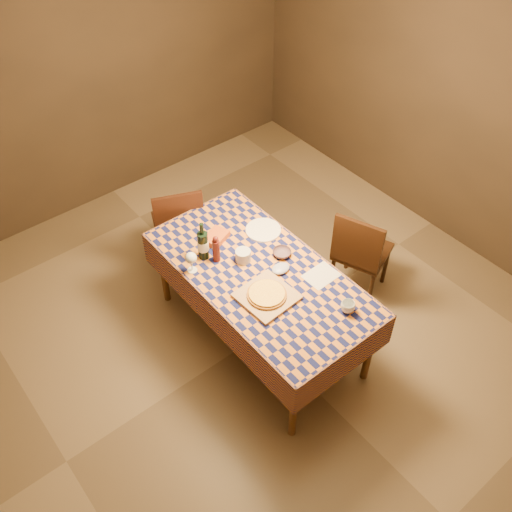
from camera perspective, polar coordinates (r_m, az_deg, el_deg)
name	(u,v)px	position (r m, az deg, el deg)	size (l,w,h in m)	color
room	(261,213)	(3.85, 0.47, 4.35)	(5.00, 5.10, 2.70)	brown
dining_table	(260,279)	(4.30, 0.42, -2.31)	(0.94, 1.84, 0.77)	brown
cutting_board	(267,296)	(4.07, 1.08, -4.05)	(0.37, 0.37, 0.02)	#A87D4F
pizza	(267,294)	(4.05, 1.09, -3.82)	(0.36, 0.36, 0.03)	#975919
pepper_mill	(216,249)	(4.27, -4.01, 0.66)	(0.06, 0.06, 0.24)	#481411
bowl	(282,253)	(4.36, 2.61, 0.30)	(0.14, 0.14, 0.04)	#59404B
wine_glass	(191,259)	(4.19, -6.52, -0.26)	(0.09, 0.09, 0.18)	white
wine_bottle	(203,245)	(4.29, -5.32, 1.13)	(0.10, 0.10, 0.33)	black
deli_tub	(243,256)	(4.30, -1.30, 0.02)	(0.12, 0.12, 0.10)	silver
takeout_container	(216,237)	(4.49, -4.03, 1.88)	(0.20, 0.14, 0.05)	#BE4D19
white_plate	(263,230)	(4.57, 0.73, 2.61)	(0.28, 0.28, 0.02)	white
tumbler	(348,307)	(4.02, 9.17, -5.04)	(0.10, 0.10, 0.08)	silver
flour_patch	(321,276)	(4.25, 6.53, -1.95)	(0.25, 0.19, 0.00)	silver
flour_bag	(281,268)	(4.25, 2.48, -1.25)	(0.15, 0.11, 0.04)	#9DA2C9
chair_far	(179,224)	(5.05, -7.73, 3.21)	(0.55, 0.56, 0.93)	black
chair_right	(360,251)	(4.83, 10.33, 0.47)	(0.55, 0.55, 0.93)	black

